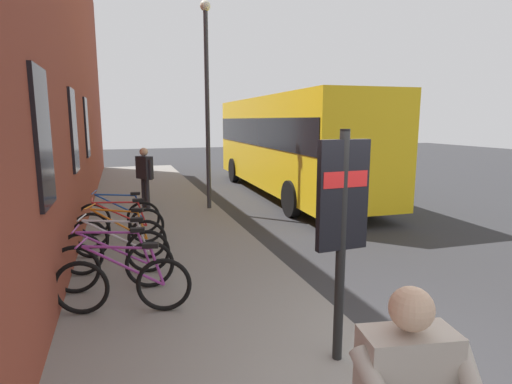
{
  "coord_description": "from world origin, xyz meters",
  "views": [
    {
      "loc": [
        -3.3,
        2.65,
        2.61
      ],
      "look_at": [
        3.07,
        0.55,
        1.43
      ],
      "focal_mm": 29.05,
      "sensor_mm": 36.0,
      "label": 1
    }
  ],
  "objects_px": {
    "bicycle_nearest_sign": "(113,265)",
    "bicycle_beside_lamp": "(120,227)",
    "bicycle_end_of_row": "(119,237)",
    "city_bus": "(289,140)",
    "bicycle_far_end": "(123,284)",
    "street_lamp": "(207,90)",
    "bicycle_mid_rack": "(119,217)",
    "transit_info_sign": "(342,210)",
    "pedestrian_near_bus": "(145,171)",
    "bicycle_by_door": "(115,251)"
  },
  "relations": [
    {
      "from": "bicycle_end_of_row",
      "to": "bicycle_beside_lamp",
      "type": "xyz_separation_m",
      "value": [
        0.8,
        -0.02,
        0.0
      ]
    },
    {
      "from": "pedestrian_near_bus",
      "to": "street_lamp",
      "type": "relative_size",
      "value": 0.31
    },
    {
      "from": "bicycle_far_end",
      "to": "city_bus",
      "type": "bearing_deg",
      "value": -35.06
    },
    {
      "from": "bicycle_end_of_row",
      "to": "street_lamp",
      "type": "height_order",
      "value": "street_lamp"
    },
    {
      "from": "bicycle_far_end",
      "to": "bicycle_nearest_sign",
      "type": "bearing_deg",
      "value": 9.34
    },
    {
      "from": "bicycle_far_end",
      "to": "street_lamp",
      "type": "bearing_deg",
      "value": -21.51
    },
    {
      "from": "bicycle_by_door",
      "to": "bicycle_nearest_sign",
      "type": "bearing_deg",
      "value": 178.16
    },
    {
      "from": "bicycle_mid_rack",
      "to": "pedestrian_near_bus",
      "type": "height_order",
      "value": "pedestrian_near_bus"
    },
    {
      "from": "bicycle_beside_lamp",
      "to": "pedestrian_near_bus",
      "type": "relative_size",
      "value": 1.03
    },
    {
      "from": "city_bus",
      "to": "street_lamp",
      "type": "distance_m",
      "value": 4.15
    },
    {
      "from": "bicycle_nearest_sign",
      "to": "city_bus",
      "type": "distance_m",
      "value": 9.46
    },
    {
      "from": "bicycle_far_end",
      "to": "transit_info_sign",
      "type": "height_order",
      "value": "transit_info_sign"
    },
    {
      "from": "bicycle_nearest_sign",
      "to": "bicycle_far_end",
      "type": "bearing_deg",
      "value": -170.66
    },
    {
      "from": "bicycle_by_door",
      "to": "street_lamp",
      "type": "distance_m",
      "value": 5.98
    },
    {
      "from": "city_bus",
      "to": "pedestrian_near_bus",
      "type": "xyz_separation_m",
      "value": [
        -1.46,
        5.02,
        -0.75
      ]
    },
    {
      "from": "bicycle_end_of_row",
      "to": "bicycle_mid_rack",
      "type": "xyz_separation_m",
      "value": [
        1.66,
        -0.01,
        0.0
      ]
    },
    {
      "from": "bicycle_far_end",
      "to": "bicycle_end_of_row",
      "type": "bearing_deg",
      "value": 1.41
    },
    {
      "from": "bicycle_beside_lamp",
      "to": "pedestrian_near_bus",
      "type": "xyz_separation_m",
      "value": [
        3.56,
        -0.71,
        0.66
      ]
    },
    {
      "from": "bicycle_mid_rack",
      "to": "bicycle_end_of_row",
      "type": "bearing_deg",
      "value": 179.57
    },
    {
      "from": "bicycle_far_end",
      "to": "bicycle_nearest_sign",
      "type": "height_order",
      "value": "same"
    },
    {
      "from": "bicycle_nearest_sign",
      "to": "city_bus",
      "type": "height_order",
      "value": "city_bus"
    },
    {
      "from": "bicycle_beside_lamp",
      "to": "street_lamp",
      "type": "distance_m",
      "value": 4.82
    },
    {
      "from": "bicycle_end_of_row",
      "to": "city_bus",
      "type": "xyz_separation_m",
      "value": [
        5.82,
        -5.75,
        1.41
      ]
    },
    {
      "from": "bicycle_mid_rack",
      "to": "street_lamp",
      "type": "relative_size",
      "value": 0.32
    },
    {
      "from": "bicycle_mid_rack",
      "to": "bicycle_far_end",
      "type": "bearing_deg",
      "value": -179.36
    },
    {
      "from": "bicycle_far_end",
      "to": "bicycle_nearest_sign",
      "type": "xyz_separation_m",
      "value": [
        0.8,
        0.13,
        -0.0
      ]
    },
    {
      "from": "bicycle_nearest_sign",
      "to": "bicycle_beside_lamp",
      "type": "relative_size",
      "value": 1.0
    },
    {
      "from": "bicycle_mid_rack",
      "to": "transit_info_sign",
      "type": "xyz_separation_m",
      "value": [
        -5.76,
        -2.16,
        1.21
      ]
    },
    {
      "from": "bicycle_end_of_row",
      "to": "bicycle_beside_lamp",
      "type": "height_order",
      "value": "same"
    },
    {
      "from": "bicycle_far_end",
      "to": "city_bus",
      "type": "xyz_separation_m",
      "value": [
        8.12,
        -5.7,
        1.41
      ]
    },
    {
      "from": "bicycle_end_of_row",
      "to": "bicycle_beside_lamp",
      "type": "bearing_deg",
      "value": -1.79
    },
    {
      "from": "bicycle_far_end",
      "to": "bicycle_mid_rack",
      "type": "bearing_deg",
      "value": 0.64
    },
    {
      "from": "bicycle_by_door",
      "to": "pedestrian_near_bus",
      "type": "height_order",
      "value": "pedestrian_near_bus"
    },
    {
      "from": "bicycle_by_door",
      "to": "street_lamp",
      "type": "xyz_separation_m",
      "value": [
        4.59,
        -2.5,
        2.9
      ]
    },
    {
      "from": "bicycle_by_door",
      "to": "city_bus",
      "type": "distance_m",
      "value": 8.92
    },
    {
      "from": "bicycle_far_end",
      "to": "city_bus",
      "type": "height_order",
      "value": "city_bus"
    },
    {
      "from": "bicycle_mid_rack",
      "to": "street_lamp",
      "type": "bearing_deg",
      "value": -48.89
    },
    {
      "from": "bicycle_end_of_row",
      "to": "street_lamp",
      "type": "relative_size",
      "value": 0.3
    },
    {
      "from": "bicycle_mid_rack",
      "to": "bicycle_beside_lamp",
      "type": "bearing_deg",
      "value": -179.16
    },
    {
      "from": "transit_info_sign",
      "to": "city_bus",
      "type": "height_order",
      "value": "city_bus"
    },
    {
      "from": "bicycle_end_of_row",
      "to": "city_bus",
      "type": "bearing_deg",
      "value": -44.65
    },
    {
      "from": "bicycle_far_end",
      "to": "bicycle_by_door",
      "type": "xyz_separation_m",
      "value": [
        1.49,
        0.11,
        -0.0
      ]
    },
    {
      "from": "city_bus",
      "to": "pedestrian_near_bus",
      "type": "relative_size",
      "value": 6.16
    },
    {
      "from": "pedestrian_near_bus",
      "to": "bicycle_nearest_sign",
      "type": "bearing_deg",
      "value": 172.11
    },
    {
      "from": "bicycle_nearest_sign",
      "to": "transit_info_sign",
      "type": "distance_m",
      "value": 3.65
    },
    {
      "from": "bicycle_beside_lamp",
      "to": "transit_info_sign",
      "type": "distance_m",
      "value": 5.48
    },
    {
      "from": "bicycle_beside_lamp",
      "to": "bicycle_far_end",
      "type": "bearing_deg",
      "value": -179.41
    },
    {
      "from": "bicycle_end_of_row",
      "to": "transit_info_sign",
      "type": "distance_m",
      "value": 4.79
    },
    {
      "from": "bicycle_nearest_sign",
      "to": "city_bus",
      "type": "bearing_deg",
      "value": -38.52
    },
    {
      "from": "bicycle_nearest_sign",
      "to": "bicycle_mid_rack",
      "type": "height_order",
      "value": "same"
    }
  ]
}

